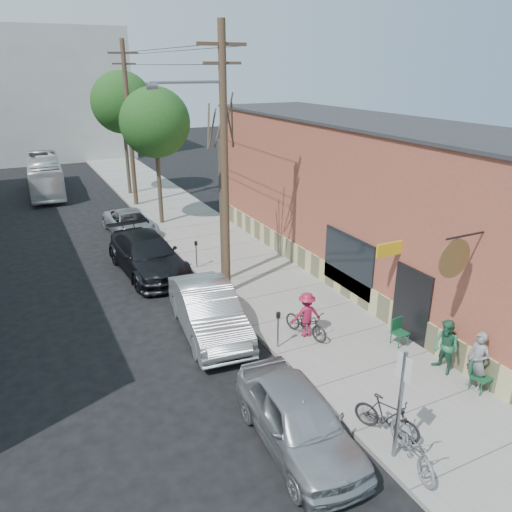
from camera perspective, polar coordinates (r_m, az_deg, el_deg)
name	(u,v)px	position (r m, az deg, el deg)	size (l,w,h in m)	color
ground	(218,375)	(15.42, -4.35, -13.37)	(120.00, 120.00, 0.00)	black
sidewalk	(213,242)	(26.00, -4.90, 1.58)	(4.50, 58.00, 0.15)	gray
cafe_building	(364,197)	(22.33, 12.22, 6.56)	(6.60, 20.20, 6.61)	#9B4C39
end_cap_building	(28,95)	(54.00, -24.62, 16.36)	(18.00, 8.00, 12.00)	#B4B3AE
sign_post	(401,396)	(11.92, 16.22, -15.11)	(0.07, 0.45, 2.80)	slate
parking_meter_near	(278,324)	(16.03, 2.55, -7.77)	(0.14, 0.14, 1.24)	slate
parking_meter_far	(196,250)	(22.37, -6.85, 0.70)	(0.14, 0.14, 1.24)	slate
utility_pole_near	(223,161)	(18.54, -3.80, 10.76)	(3.57, 0.28, 10.00)	#503A28
utility_pole_far	(129,123)	(32.88, -14.29, 14.55)	(1.80, 0.28, 10.00)	#503A28
tree_bare	(222,213)	(20.27, -3.85, 4.91)	(0.24, 0.24, 5.87)	#44392C
tree_leafy_mid	(155,123)	(28.38, -11.47, 14.70)	(3.79, 3.79, 7.53)	#44392C
tree_leafy_far	(122,103)	(36.01, -15.07, 16.57)	(4.10, 4.10, 8.24)	#44392C
patio_chair_a	(400,333)	(16.97, 16.14, -8.42)	(0.50, 0.50, 0.88)	#14482A
patio_chair_b	(481,377)	(15.56, 24.36, -12.49)	(0.50, 0.50, 0.88)	#14482A
patron_grey	(478,361)	(15.40, 24.01, -10.88)	(0.64, 0.42, 1.75)	gray
patron_green	(446,347)	(15.81, 20.87, -9.69)	(0.82, 0.64, 1.68)	#296746
cyclist	(306,315)	(16.76, 5.78, -6.68)	(1.02, 0.58, 1.57)	maroon
cyclist_bike	(306,323)	(16.91, 5.74, -7.63)	(0.62, 1.79, 0.94)	black
parked_bike_a	(387,417)	(13.18, 14.74, -17.34)	(0.49, 1.72, 1.03)	black
parked_bike_b	(412,445)	(12.56, 17.45, -19.89)	(0.68, 1.96, 1.03)	slate
car_0	(298,419)	(12.59, 4.85, -18.04)	(1.83, 4.55, 1.55)	#A4A8AB
car_1	(209,311)	(17.17, -5.45, -6.27)	(1.80, 5.15, 1.70)	#ACB2B4
car_2	(147,255)	(22.55, -12.34, 0.15)	(2.37, 5.83, 1.69)	black
car_3	(131,223)	(28.04, -14.14, 3.68)	(2.13, 4.62, 1.28)	#B0B3B8
bus	(45,175)	(39.35, -22.97, 8.51)	(2.14, 9.16, 2.55)	white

